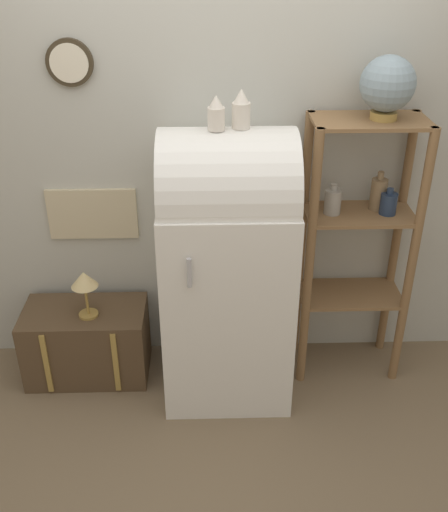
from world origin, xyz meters
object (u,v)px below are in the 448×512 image
object	(u,v)px
globe	(388,85)
vase_center	(241,110)
suitcase_trunk	(87,342)
vase_left	(216,114)
refrigerator	(227,263)
desk_lamp	(84,283)

from	to	relation	value
globe	vase_center	distance (m)	0.73
suitcase_trunk	vase_left	xyz separation A→B (m)	(0.78, -0.11, 1.40)
vase_center	refrigerator	bearing A→B (deg)	-166.62
vase_left	desk_lamp	size ratio (longest dim) A/B	0.58
vase_center	globe	bearing A→B (deg)	9.09
suitcase_trunk	vase_center	xyz separation A→B (m)	(0.90, -0.08, 1.41)
refrigerator	vase_left	size ratio (longest dim) A/B	9.32
refrigerator	suitcase_trunk	bearing A→B (deg)	173.46
vase_left	vase_center	xyz separation A→B (m)	(0.12, 0.03, 0.01)
refrigerator	desk_lamp	xyz separation A→B (m)	(-0.79, 0.05, -0.14)
suitcase_trunk	vase_center	size ratio (longest dim) A/B	3.79
refrigerator	vase_left	bearing A→B (deg)	-167.29
suitcase_trunk	globe	bearing A→B (deg)	1.25
desk_lamp	vase_left	bearing A→B (deg)	-4.78
refrigerator	globe	distance (m)	1.21
suitcase_trunk	globe	distance (m)	2.20
refrigerator	desk_lamp	distance (m)	0.80
refrigerator	vase_left	xyz separation A→B (m)	(-0.05, -0.01, 0.82)
refrigerator	vase_center	distance (m)	0.83
vase_center	desk_lamp	distance (m)	1.29
globe	desk_lamp	size ratio (longest dim) A/B	1.08
refrigerator	desk_lamp	bearing A→B (deg)	176.41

